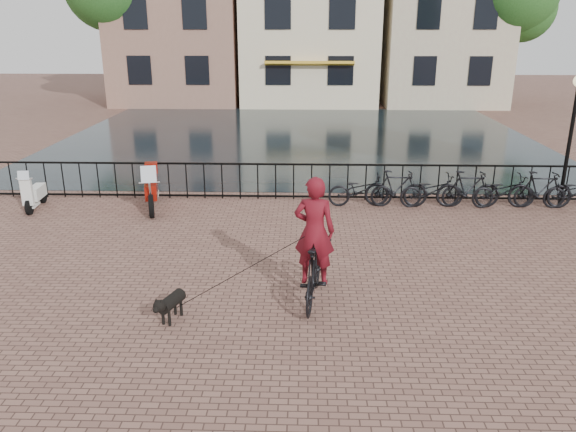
{
  "coord_description": "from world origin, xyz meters",
  "views": [
    {
      "loc": [
        0.31,
        -7.07,
        4.64
      ],
      "look_at": [
        0.0,
        3.0,
        1.2
      ],
      "focal_mm": 35.0,
      "sensor_mm": 36.0,
      "label": 1
    }
  ],
  "objects_px": {
    "dog": "(172,305)",
    "motorcycle": "(151,183)",
    "cyclist": "(314,248)",
    "scooter": "(34,187)",
    "lamp_post": "(573,118)"
  },
  "relations": [
    {
      "from": "dog",
      "to": "motorcycle",
      "type": "xyz_separation_m",
      "value": [
        -1.87,
        5.89,
        0.43
      ]
    },
    {
      "from": "cyclist",
      "to": "motorcycle",
      "type": "xyz_separation_m",
      "value": [
        -4.21,
        5.16,
        -0.31
      ]
    },
    {
      "from": "cyclist",
      "to": "scooter",
      "type": "xyz_separation_m",
      "value": [
        -7.3,
        5.07,
        -0.41
      ]
    },
    {
      "from": "lamp_post",
      "to": "scooter",
      "type": "height_order",
      "value": "lamp_post"
    },
    {
      "from": "dog",
      "to": "motorcycle",
      "type": "distance_m",
      "value": 6.2
    },
    {
      "from": "dog",
      "to": "motorcycle",
      "type": "relative_size",
      "value": 0.42
    },
    {
      "from": "motorcycle",
      "to": "lamp_post",
      "type": "bearing_deg",
      "value": -10.1
    },
    {
      "from": "lamp_post",
      "to": "cyclist",
      "type": "xyz_separation_m",
      "value": [
        -6.72,
        -5.74,
        -1.37
      ]
    },
    {
      "from": "dog",
      "to": "scooter",
      "type": "relative_size",
      "value": 0.64
    },
    {
      "from": "lamp_post",
      "to": "motorcycle",
      "type": "height_order",
      "value": "lamp_post"
    },
    {
      "from": "motorcycle",
      "to": "dog",
      "type": "bearing_deg",
      "value": -85.56
    },
    {
      "from": "lamp_post",
      "to": "motorcycle",
      "type": "bearing_deg",
      "value": -176.95
    },
    {
      "from": "lamp_post",
      "to": "scooter",
      "type": "distance_m",
      "value": 14.14
    },
    {
      "from": "cyclist",
      "to": "dog",
      "type": "relative_size",
      "value": 3.17
    },
    {
      "from": "dog",
      "to": "lamp_post",
      "type": "bearing_deg",
      "value": 55.13
    }
  ]
}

